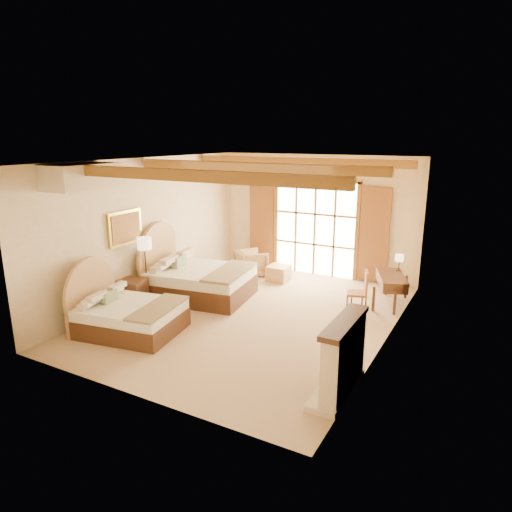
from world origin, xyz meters
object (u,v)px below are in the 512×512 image
Objects in this scene: bed_far at (194,277)px; nightstand at (132,294)px; desk at (391,289)px; armchair at (251,263)px; bed_near at (125,312)px.

nightstand is at bearing -125.56° from bed_far.
desk is at bearing 12.85° from bed_far.
bed_far is 3.33× the size of armchair.
desk reaches higher than nightstand.
desk is (4.87, 2.99, 0.03)m from nightstand.
bed_far is 4.50m from desk.
bed_far is (-0.01, 2.27, 0.08)m from bed_near.
bed_far is at bearing 117.17° from armchair.
bed_near is 2.27m from bed_far.
bed_far reaches higher than bed_near.
desk is (3.82, -0.43, 0.02)m from armchair.
desk is at bearing 18.14° from nightstand.
bed_near is at bearing 122.44° from armchair.
nightstand is at bearing 110.07° from armchair.
bed_near is 0.83× the size of bed_far.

